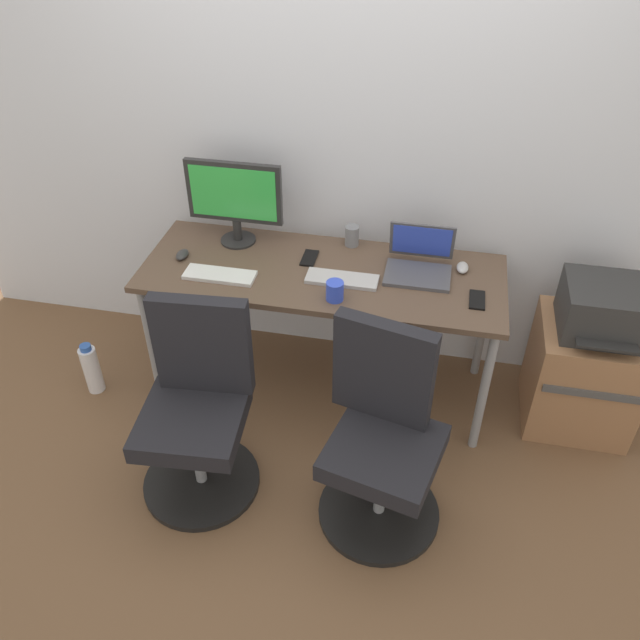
{
  "coord_description": "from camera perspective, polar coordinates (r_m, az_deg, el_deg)",
  "views": [
    {
      "loc": [
        0.52,
        -2.56,
        2.48
      ],
      "look_at": [
        0.0,
        -0.05,
        0.49
      ],
      "focal_mm": 36.43,
      "sensor_mm": 36.0,
      "label": 1
    }
  ],
  "objects": [
    {
      "name": "side_cabinet",
      "position": [
        3.49,
        22.06,
        -4.43
      ],
      "size": [
        0.5,
        0.47,
        0.58
      ],
      "color": "#996B47",
      "rests_on": "ground"
    },
    {
      "name": "pen_cup",
      "position": [
        3.31,
        2.82,
        7.39
      ],
      "size": [
        0.07,
        0.07,
        0.1
      ],
      "primitive_type": "cylinder",
      "color": "slate",
      "rests_on": "desk"
    },
    {
      "name": "desktop_monitor",
      "position": [
        3.27,
        -7.53,
        10.65
      ],
      "size": [
        0.48,
        0.18,
        0.43
      ],
      "color": "#262626",
      "rests_on": "desk"
    },
    {
      "name": "keyboard_by_monitor",
      "position": [
        3.12,
        -8.8,
        3.92
      ],
      "size": [
        0.34,
        0.12,
        0.02
      ],
      "primitive_type": "cube",
      "color": "silver",
      "rests_on": "desk"
    },
    {
      "name": "mouse_by_laptop",
      "position": [
        3.2,
        12.41,
        4.53
      ],
      "size": [
        0.06,
        0.1,
        0.03
      ],
      "primitive_type": "ellipsoid",
      "color": "#B7B7B7",
      "rests_on": "desk"
    },
    {
      "name": "mouse_by_monitor",
      "position": [
        3.29,
        -12.01,
        5.64
      ],
      "size": [
        0.06,
        0.1,
        0.03
      ],
      "primitive_type": "ellipsoid",
      "color": "#2D2D2D",
      "rests_on": "desk"
    },
    {
      "name": "desk",
      "position": [
        3.17,
        0.18,
        3.33
      ],
      "size": [
        1.75,
        0.65,
        0.75
      ],
      "color": "brown",
      "rests_on": "ground"
    },
    {
      "name": "coffee_mug",
      "position": [
        2.91,
        1.31,
        2.57
      ],
      "size": [
        0.08,
        0.08,
        0.09
      ],
      "primitive_type": "cylinder",
      "color": "blue",
      "rests_on": "desk"
    },
    {
      "name": "water_bottle_on_floor",
      "position": [
        3.68,
        -19.43,
        -4.07
      ],
      "size": [
        0.09,
        0.09,
        0.31
      ],
      "color": "white",
      "rests_on": "ground"
    },
    {
      "name": "office_chair_right",
      "position": [
        2.77,
        5.5,
        -10.38
      ],
      "size": [
        0.54,
        0.54,
        0.94
      ],
      "color": "black",
      "rests_on": "ground"
    },
    {
      "name": "office_chair_left",
      "position": [
        2.92,
        -10.69,
        -7.82
      ],
      "size": [
        0.54,
        0.54,
        0.94
      ],
      "color": "black",
      "rests_on": "ground"
    },
    {
      "name": "ground_plane",
      "position": [
        3.6,
        0.16,
        -5.66
      ],
      "size": [
        5.28,
        5.28,
        0.0
      ],
      "primitive_type": "plane",
      "color": "brown"
    },
    {
      "name": "keyboard_by_laptop",
      "position": [
        3.06,
        1.95,
        3.61
      ],
      "size": [
        0.34,
        0.12,
        0.02
      ],
      "primitive_type": "cube",
      "color": "#B7B7B7",
      "rests_on": "desk"
    },
    {
      "name": "open_laptop",
      "position": [
        3.14,
        8.72,
        5.14
      ],
      "size": [
        0.31,
        0.28,
        0.22
      ],
      "color": "#4C4C51",
      "rests_on": "desk"
    },
    {
      "name": "printer",
      "position": [
        3.25,
        23.72,
        0.91
      ],
      "size": [
        0.38,
        0.4,
        0.24
      ],
      "color": "#2D2D2D",
      "rests_on": "side_cabinet"
    },
    {
      "name": "back_wall",
      "position": [
        3.23,
        1.69,
        16.42
      ],
      "size": [
        4.4,
        0.04,
        2.6
      ],
      "primitive_type": "cube",
      "color": "silver",
      "rests_on": "ground"
    },
    {
      "name": "phone_near_laptop",
      "position": [
        3.22,
        -0.93,
        5.47
      ],
      "size": [
        0.07,
        0.14,
        0.01
      ],
      "primitive_type": "cube",
      "color": "black",
      "rests_on": "desk"
    },
    {
      "name": "phone_near_monitor",
      "position": [
        3.01,
        13.63,
        1.73
      ],
      "size": [
        0.07,
        0.14,
        0.01
      ],
      "primitive_type": "cube",
      "color": "black",
      "rests_on": "desk"
    }
  ]
}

